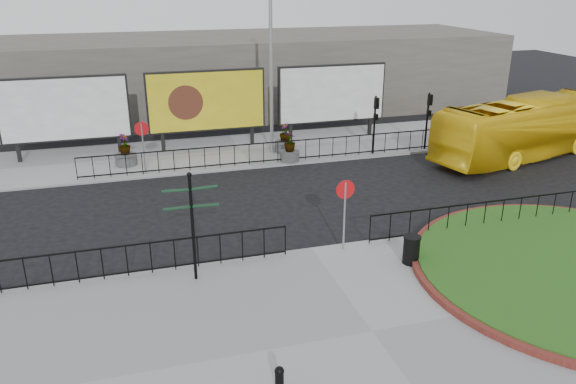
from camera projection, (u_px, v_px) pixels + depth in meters
name	position (u px, v px, depth m)	size (l,w,h in m)	color
ground	(311.00, 251.00, 19.07)	(90.00, 90.00, 0.00)	black
pavement_near	(372.00, 333.00, 14.57)	(30.00, 10.00, 0.12)	gray
pavement_far	(240.00, 151.00, 29.80)	(44.00, 6.00, 0.12)	gray
railing_near_left	(127.00, 261.00, 17.00)	(10.00, 0.10, 1.10)	black
railing_near_right	(485.00, 215.00, 20.25)	(9.00, 0.10, 1.10)	black
railing_far	(271.00, 152.00, 27.42)	(18.00, 0.10, 1.10)	black
speed_sign_far	(142.00, 136.00, 25.51)	(0.64, 0.07, 2.47)	gray
speed_sign_near	(345.00, 200.00, 18.29)	(0.64, 0.07, 2.47)	gray
billboard_left	(65.00, 110.00, 27.55)	(6.20, 0.31, 4.10)	black
billboard_mid	(207.00, 101.00, 29.37)	(6.20, 0.31, 4.10)	black
billboard_right	(332.00, 94.00, 31.19)	(6.20, 0.31, 4.10)	black
lamp_post	(271.00, 61.00, 27.58)	(0.74, 0.18, 9.23)	gray
signal_pole_a	(375.00, 116.00, 28.38)	(0.22, 0.26, 3.00)	black
signal_pole_b	(428.00, 112.00, 29.16)	(0.22, 0.26, 3.00)	black
building_backdrop	(209.00, 75.00, 37.88)	(40.00, 10.00, 5.00)	#5E5A52
fingerpost_sign	(192.00, 216.00, 16.34)	(1.61, 0.26, 3.43)	black
bollard	(279.00, 379.00, 12.28)	(0.22, 0.22, 0.68)	black
litter_bin	(411.00, 250.00, 17.85)	(0.56, 0.56, 0.93)	black
bus	(525.00, 128.00, 28.38)	(2.57, 10.99, 3.06)	yellow
planter_a	(125.00, 154.00, 27.17)	(1.04, 1.04, 1.55)	#4C4C4F
planter_b	(290.00, 150.00, 27.78)	(0.96, 0.96, 1.49)	#4C4C4F
planter_c	(285.00, 142.00, 29.27)	(1.06, 1.06, 1.53)	#4C4C4F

